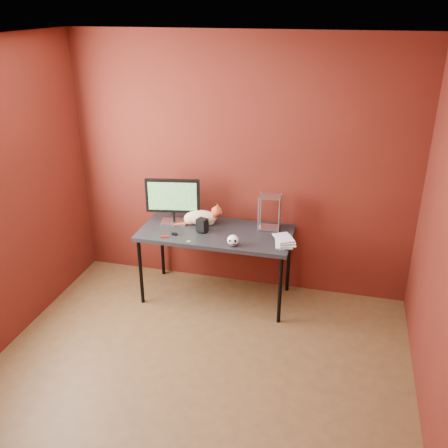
% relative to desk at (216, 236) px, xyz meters
% --- Properties ---
extents(room, '(3.52, 3.52, 2.61)m').
position_rel_desk_xyz_m(room, '(0.15, -1.37, 0.75)').
color(room, '#53371C').
rests_on(room, ground).
extents(desk, '(1.50, 0.70, 0.75)m').
position_rel_desk_xyz_m(desk, '(0.00, 0.00, 0.00)').
color(desk, black).
rests_on(desk, ground).
extents(monitor, '(0.54, 0.22, 0.47)m').
position_rel_desk_xyz_m(monitor, '(-0.47, 0.09, 0.31)').
color(monitor, '#AFAFB4').
rests_on(monitor, desk).
extents(cat, '(0.47, 0.23, 0.23)m').
position_rel_desk_xyz_m(cat, '(-0.19, 0.12, 0.13)').
color(cat, orange).
rests_on(cat, desk).
extents(skull_mug, '(0.11, 0.11, 0.10)m').
position_rel_desk_xyz_m(skull_mug, '(0.24, -0.27, 0.10)').
color(skull_mug, white).
rests_on(skull_mug, desk).
extents(speaker, '(0.12, 0.12, 0.14)m').
position_rel_desk_xyz_m(speaker, '(-0.13, -0.04, 0.11)').
color(speaker, black).
rests_on(speaker, desk).
extents(book_stack, '(0.24, 0.26, 0.83)m').
position_rel_desk_xyz_m(book_stack, '(0.63, -0.15, 0.47)').
color(book_stack, beige).
rests_on(book_stack, desk).
extents(wire_rack, '(0.21, 0.18, 0.35)m').
position_rel_desk_xyz_m(wire_rack, '(0.50, 0.20, 0.22)').
color(wire_rack, '#AFAFB4').
rests_on(wire_rack, desk).
extents(pocket_knife, '(0.08, 0.04, 0.01)m').
position_rel_desk_xyz_m(pocket_knife, '(-0.44, -0.26, 0.06)').
color(pocket_knife, '#980F0B').
rests_on(pocket_knife, desk).
extents(black_gadget, '(0.05, 0.03, 0.02)m').
position_rel_desk_xyz_m(black_gadget, '(-0.37, -0.19, 0.06)').
color(black_gadget, black).
rests_on(black_gadget, desk).
extents(washer, '(0.04, 0.04, 0.00)m').
position_rel_desk_xyz_m(washer, '(-0.19, -0.29, 0.05)').
color(washer, '#AFAFB4').
rests_on(washer, desk).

